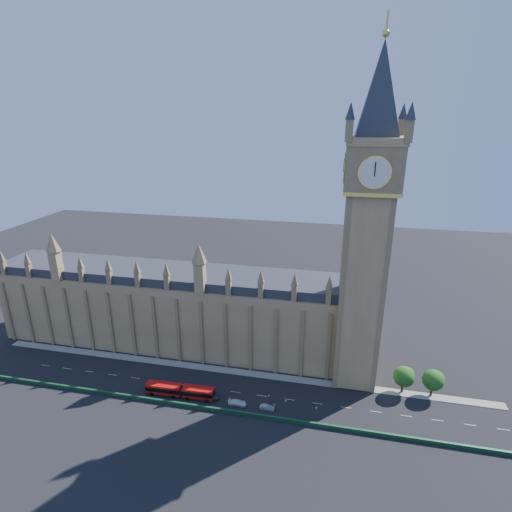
% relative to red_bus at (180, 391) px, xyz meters
% --- Properties ---
extents(ground, '(400.00, 400.00, 0.00)m').
position_rel_red_bus_xyz_m(ground, '(11.16, 4.95, -1.80)').
color(ground, black).
rests_on(ground, ground).
extents(palace_westminster, '(120.00, 20.00, 28.00)m').
position_rel_red_bus_xyz_m(palace_westminster, '(-13.84, 26.95, 12.06)').
color(palace_westminster, '#987B49').
rests_on(palace_westminster, ground).
extents(elizabeth_tower, '(20.59, 20.59, 105.00)m').
position_rel_red_bus_xyz_m(elizabeth_tower, '(49.16, 18.94, 52.75)').
color(elizabeth_tower, '#987B49').
rests_on(elizabeth_tower, ground).
extents(bridge_parapet, '(160.00, 0.60, 1.20)m').
position_rel_red_bus_xyz_m(bridge_parapet, '(11.16, -4.05, -1.20)').
color(bridge_parapet, '#1E4C2D').
rests_on(bridge_parapet, ground).
extents(kerb_north, '(160.00, 3.00, 0.16)m').
position_rel_red_bus_xyz_m(kerb_north, '(11.16, 14.45, -1.72)').
color(kerb_north, gray).
rests_on(kerb_north, ground).
extents(tree_east_near, '(6.00, 6.00, 8.50)m').
position_rel_red_bus_xyz_m(tree_east_near, '(63.38, 15.03, 3.84)').
color(tree_east_near, '#382619').
rests_on(tree_east_near, ground).
extents(tree_east_far, '(6.00, 6.00, 8.50)m').
position_rel_red_bus_xyz_m(tree_east_far, '(71.38, 15.03, 3.84)').
color(tree_east_far, '#382619').
rests_on(tree_east_far, ground).
extents(red_bus, '(20.23, 3.77, 3.43)m').
position_rel_red_bus_xyz_m(red_bus, '(0.00, 0.00, 0.00)').
color(red_bus, red).
rests_on(red_bus, ground).
extents(car_grey, '(4.72, 2.21, 1.56)m').
position_rel_red_bus_xyz_m(car_grey, '(9.22, 0.66, -1.02)').
color(car_grey, '#44474C').
rests_on(car_grey, ground).
extents(car_silver, '(4.12, 1.53, 1.35)m').
position_rel_red_bus_xyz_m(car_silver, '(25.64, -0.34, -1.13)').
color(car_silver, '#9A9CA1').
rests_on(car_silver, ground).
extents(car_white, '(5.25, 2.28, 1.50)m').
position_rel_red_bus_xyz_m(car_white, '(17.16, -0.29, -1.05)').
color(car_white, white).
rests_on(car_white, ground).
extents(cone_a, '(0.57, 0.57, 0.71)m').
position_rel_red_bus_xyz_m(cone_a, '(25.16, 4.92, -1.46)').
color(cone_a, black).
rests_on(cone_a, ground).
extents(cone_b, '(0.60, 0.60, 0.72)m').
position_rel_red_bus_xyz_m(cone_b, '(27.48, 1.48, -1.45)').
color(cone_b, black).
rests_on(cone_b, ground).
extents(cone_c, '(0.62, 0.62, 0.75)m').
position_rel_red_bus_xyz_m(cone_c, '(39.05, 2.59, -1.43)').
color(cone_c, black).
rests_on(cone_c, ground).
extents(cone_d, '(0.52, 0.52, 0.68)m').
position_rel_red_bus_xyz_m(cone_d, '(30.37, 3.73, -1.47)').
color(cone_d, black).
rests_on(cone_d, ground).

